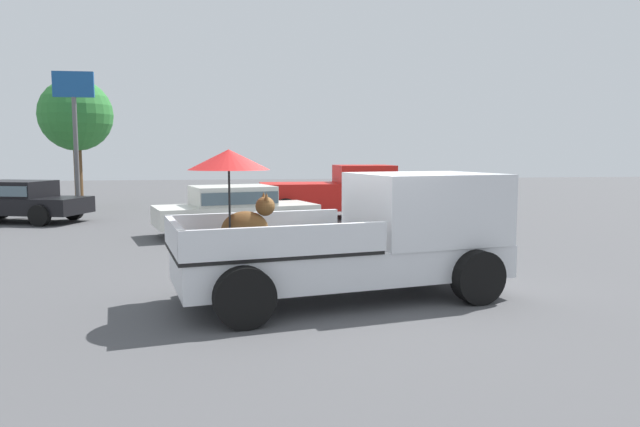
% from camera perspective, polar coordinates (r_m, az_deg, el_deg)
% --- Properties ---
extents(ground_plane, '(80.00, 80.00, 0.00)m').
position_cam_1_polar(ground_plane, '(8.92, 2.29, -8.39)').
color(ground_plane, '#4C4C4F').
extents(pickup_truck_main, '(5.32, 3.04, 2.27)m').
position_cam_1_polar(pickup_truck_main, '(8.89, 4.83, -2.13)').
color(pickup_truck_main, black).
rests_on(pickup_truck_main, ground).
extents(pickup_truck_red, '(4.82, 2.20, 1.80)m').
position_cam_1_polar(pickup_truck_red, '(19.69, 1.56, 2.12)').
color(pickup_truck_red, black).
rests_on(pickup_truck_red, ground).
extents(parked_sedan_near, '(4.61, 2.84, 1.33)m').
position_cam_1_polar(parked_sedan_near, '(15.78, -8.49, 0.60)').
color(parked_sedan_near, black).
rests_on(parked_sedan_near, ground).
extents(parked_sedan_far, '(4.63, 3.00, 1.33)m').
position_cam_1_polar(parked_sedan_far, '(20.83, -27.87, 1.27)').
color(parked_sedan_far, black).
rests_on(parked_sedan_far, ground).
extents(motel_sign, '(1.40, 0.16, 5.09)m').
position_cam_1_polar(motel_sign, '(22.46, -23.21, 9.04)').
color(motel_sign, '#59595B').
rests_on(motel_sign, ground).
extents(tree_by_lot, '(2.86, 2.86, 5.16)m').
position_cam_1_polar(tree_by_lot, '(25.12, -23.10, 8.95)').
color(tree_by_lot, brown).
rests_on(tree_by_lot, ground).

